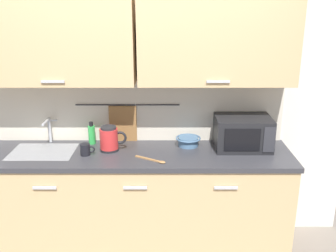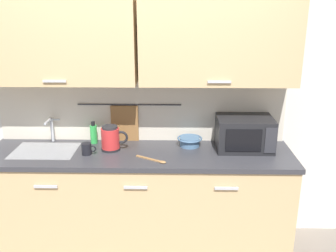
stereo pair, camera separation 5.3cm
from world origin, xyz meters
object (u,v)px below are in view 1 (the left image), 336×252
at_px(electric_kettle, 111,139).
at_px(mixing_bowl, 189,141).
at_px(mug_near_sink, 87,149).
at_px(dish_soap_bottle, 93,134).
at_px(wooden_spoon, 155,160).
at_px(microwave, 244,133).

relative_size(electric_kettle, mixing_bowl, 1.06).
relative_size(mug_near_sink, mixing_bowl, 0.56).
xyz_separation_m(dish_soap_bottle, wooden_spoon, (0.55, -0.38, -0.08)).
height_order(electric_kettle, mug_near_sink, electric_kettle).
height_order(microwave, mug_near_sink, microwave).
xyz_separation_m(mug_near_sink, wooden_spoon, (0.56, -0.12, -0.04)).
height_order(mixing_bowl, wooden_spoon, mixing_bowl).
relative_size(mug_near_sink, wooden_spoon, 0.48).
bearing_deg(mixing_bowl, electric_kettle, -171.16).
bearing_deg(mixing_bowl, wooden_spoon, -131.03).
bearing_deg(wooden_spoon, mug_near_sink, 167.82).
distance_m(dish_soap_bottle, mixing_bowl, 0.84).
bearing_deg(electric_kettle, wooden_spoon, -30.84).
bearing_deg(mug_near_sink, microwave, 7.03).
relative_size(microwave, wooden_spoon, 1.83).
height_order(mug_near_sink, mixing_bowl, mug_near_sink).
bearing_deg(mixing_bowl, mug_near_sink, -166.21).
relative_size(electric_kettle, mug_near_sink, 1.89).
bearing_deg(microwave, mixing_bowl, 174.17).
bearing_deg(microwave, mug_near_sink, -172.97).
xyz_separation_m(dish_soap_bottle, mug_near_sink, (-0.00, -0.26, -0.04)).
distance_m(microwave, electric_kettle, 1.11).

